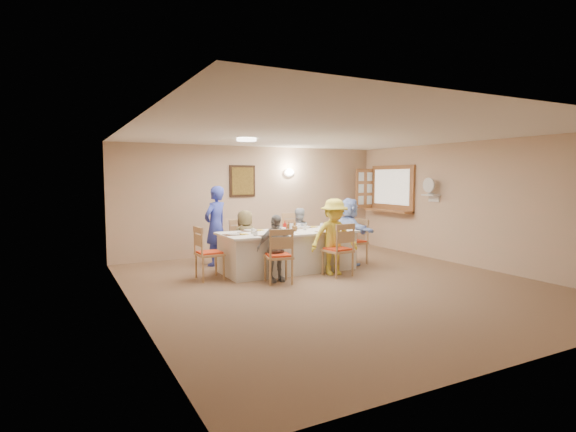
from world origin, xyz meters
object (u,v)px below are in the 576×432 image
chair_back_right (296,237)px  diner_front_left (275,248)px  desk_fan (430,188)px  chair_back_left (243,243)px  chair_front_right (338,249)px  chair_right_end (354,241)px  serving_hatch (392,189)px  chair_left_end (210,253)px  chair_front_left (278,255)px  diner_front_right (334,237)px  diner_back_right (298,235)px  caregiver (216,226)px  condiment_ketchup (285,226)px  dining_table (288,251)px  diner_back_left (245,239)px  diner_right_end (349,231)px

chair_back_right → diner_front_left: bearing=-122.1°
desk_fan → chair_back_left: size_ratio=0.32×
diner_front_left → desk_fan: bearing=5.7°
chair_front_right → chair_right_end: 1.24m
chair_back_left → chair_back_right: chair_back_right is taller
serving_hatch → chair_left_end: 5.20m
chair_front_left → diner_front_right: bearing=-162.5°
diner_back_right → chair_right_end: bearing=142.4°
chair_back_right → diner_back_right: (0.00, -0.12, 0.06)m
chair_front_right → caregiver: (-1.65, 1.95, 0.32)m
chair_front_left → diner_back_right: bearing=-117.2°
chair_right_end → diner_back_right: size_ratio=0.81×
desk_fan → chair_front_right: (-2.72, -0.49, -1.06)m
serving_hatch → condiment_ketchup: bearing=-163.7°
serving_hatch → diner_front_right: (-2.83, -1.72, -0.80)m
desk_fan → condiment_ketchup: bearing=174.5°
chair_back_right → chair_back_left: bearing=-173.1°
diner_back_right → desk_fan: bearing=158.1°
chair_right_end → serving_hatch: bearing=118.0°
desk_fan → dining_table: bearing=174.8°
diner_back_left → diner_front_left: (0.00, -1.36, 0.01)m
dining_table → chair_back_right: 1.01m
chair_right_end → diner_back_right: 1.17m
chair_back_right → diner_back_left: diner_back_left is taller
chair_back_left → diner_back_left: size_ratio=0.82×
chair_front_left → chair_right_end: size_ratio=1.02×
diner_right_end → diner_front_left: bearing=112.8°
dining_table → chair_back_right: chair_back_right is taller
diner_back_right → chair_left_end: bearing=15.5°
chair_front_right → chair_back_right: bearing=-96.2°
dining_table → chair_back_left: chair_back_left is taller
desk_fan → diner_back_right: desk_fan is taller
serving_hatch → condiment_ketchup: serving_hatch is taller
chair_back_left → chair_left_end: (-0.95, -0.80, 0.00)m
diner_back_right → chair_back_left: bearing=-7.7°
desk_fan → condiment_ketchup: 3.47m
chair_front_right → diner_back_left: bearing=-57.2°
desk_fan → diner_front_right: size_ratio=0.21×
chair_back_right → diner_front_right: bearing=-83.1°
diner_front_left → caregiver: 1.90m
chair_back_left → diner_right_end: (2.02, -0.80, 0.21)m
chair_front_left → diner_right_end: bearing=-146.6°
diner_front_left → chair_back_right: bearing=51.2°
diner_back_right → condiment_ketchup: size_ratio=5.55×
chair_left_end → caregiver: 1.30m
dining_table → chair_right_end: size_ratio=2.78×
dining_table → diner_front_right: 0.96m
chair_back_left → chair_front_right: bearing=-58.8°
chair_right_end → diner_back_left: size_ratio=0.81×
diner_front_left → chair_front_right: bearing=-5.4°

